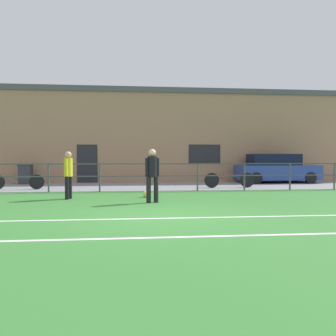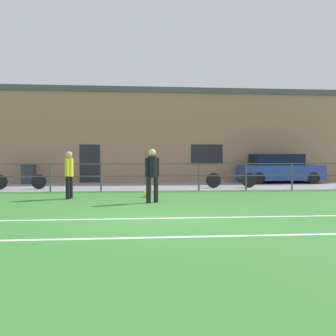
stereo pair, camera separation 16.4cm
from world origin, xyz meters
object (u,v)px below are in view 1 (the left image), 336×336
player_striker (68,172)px  parked_car_red (276,169)px  bicycle_parked_2 (17,182)px  trash_bin_0 (26,174)px  soccer_ball_match (146,194)px  player_goalkeeper (152,172)px  bicycle_parked_0 (229,180)px

player_striker → parked_car_red: (9.90, 6.25, -0.14)m
player_striker → parked_car_red: 11.71m
bicycle_parked_2 → trash_bin_0: bearing=101.2°
parked_car_red → soccer_ball_match: bearing=-140.6°
player_goalkeeper → bicycle_parked_2: 7.29m
player_striker → bicycle_parked_2: 4.52m
bicycle_parked_0 → soccer_ball_match: bearing=-140.2°
parked_car_red → bicycle_parked_0: 4.41m
player_goalkeeper → bicycle_parked_0: 6.03m
player_goalkeeper → bicycle_parked_0: bearing=-146.1°
player_goalkeeper → player_striker: size_ratio=1.04×
player_goalkeeper → parked_car_red: player_goalkeeper is taller
player_striker → parked_car_red: player_striker is taller
player_goalkeeper → parked_car_red: size_ratio=0.38×
player_striker → soccer_ball_match: size_ratio=7.09×
soccer_ball_match → bicycle_parked_2: bearing=148.9°
bicycle_parked_0 → bicycle_parked_2: (-9.31, 0.00, -0.02)m
bicycle_parked_0 → trash_bin_0: size_ratio=2.29×
player_striker → bicycle_parked_0: size_ratio=0.68×
soccer_ball_match → bicycle_parked_2: (-5.40, 3.26, 0.24)m
player_goalkeeper → bicycle_parked_0: size_ratio=0.71×
parked_car_red → bicycle_parked_0: bearing=-140.9°
bicycle_parked_2 → player_striker: bearing=-51.0°
player_striker → trash_bin_0: size_ratio=1.56×
player_striker → parked_car_red: size_ratio=0.37×
parked_car_red → trash_bin_0: parked_car_red is taller
bicycle_parked_0 → player_goalkeeper: bearing=-128.8°
player_goalkeeper → bicycle_parked_2: bearing=-57.4°
player_striker → bicycle_parked_2: (-2.82, 3.48, -0.55)m
bicycle_parked_0 → trash_bin_0: 10.44m
player_striker → soccer_ball_match: 2.71m
bicycle_parked_2 → parked_car_red: bearing=12.3°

